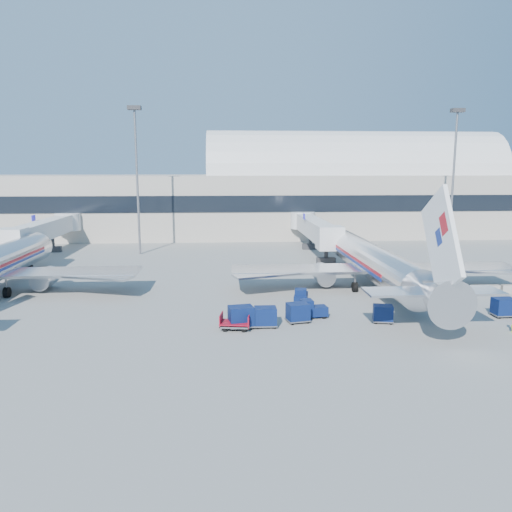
{
  "coord_description": "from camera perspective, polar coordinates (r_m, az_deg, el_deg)",
  "views": [
    {
      "loc": [
        -6.77,
        -48.53,
        13.18
      ],
      "look_at": [
        -3.23,
        6.0,
        3.67
      ],
      "focal_mm": 35.0,
      "sensor_mm": 36.0,
      "label": 1
    }
  ],
  "objects": [
    {
      "name": "barrier_near",
      "position": [
        57.7,
        21.86,
        -3.59
      ],
      "size": [
        3.0,
        0.55,
        0.9
      ],
      "primitive_type": "cube",
      "color": "#9E9E96",
      "rests_on": "ground"
    },
    {
      "name": "mast_east",
      "position": [
        86.73,
        21.74,
        10.25
      ],
      "size": [
        2.0,
        1.2,
        22.6
      ],
      "color": "slate",
      "rests_on": "ground"
    },
    {
      "name": "cart_train_b",
      "position": [
        42.44,
        1.09,
        -6.93
      ],
      "size": [
        1.94,
        1.48,
        1.71
      ],
      "rotation": [
        0.0,
        0.0,
        0.0
      ],
      "color": "#091744",
      "rests_on": "ground"
    },
    {
      "name": "ground",
      "position": [
        50.74,
        4.1,
        -5.2
      ],
      "size": [
        260.0,
        260.0,
        0.0
      ],
      "primitive_type": "plane",
      "color": "gray",
      "rests_on": "ground"
    },
    {
      "name": "terminal",
      "position": [
        104.87,
        -7.49,
        6.7
      ],
      "size": [
        170.0,
        28.15,
        21.0
      ],
      "color": "#B2AA9E",
      "rests_on": "ground"
    },
    {
      "name": "barrier_mid",
      "position": [
        59.19,
        24.75,
        -3.47
      ],
      "size": [
        3.0,
        0.55,
        0.9
      ],
      "primitive_type": "cube",
      "color": "#9E9E96",
      "rests_on": "ground"
    },
    {
      "name": "tug_right",
      "position": [
        51.23,
        20.84,
        -4.87
      ],
      "size": [
        2.67,
        1.93,
        1.57
      ],
      "rotation": [
        0.0,
        0.0,
        -0.33
      ],
      "color": "#091744",
      "rests_on": "ground"
    },
    {
      "name": "tug_lead",
      "position": [
        45.33,
        6.36,
        -6.08
      ],
      "size": [
        2.71,
        1.59,
        1.67
      ],
      "rotation": [
        0.0,
        0.0,
        0.13
      ],
      "color": "#091744",
      "rests_on": "ground"
    },
    {
      "name": "cart_train_a",
      "position": [
        43.83,
        4.82,
        -6.43
      ],
      "size": [
        2.2,
        1.85,
        1.7
      ],
      "rotation": [
        0.0,
        0.0,
        0.22
      ],
      "color": "#091744",
      "rests_on": "ground"
    },
    {
      "name": "cart_train_c",
      "position": [
        42.13,
        -1.72,
        -6.94
      ],
      "size": [
        2.39,
        1.99,
        1.87
      ],
      "rotation": [
        0.0,
        0.0,
        0.19
      ],
      "color": "#091744",
      "rests_on": "ground"
    },
    {
      "name": "cart_solo_far",
      "position": [
        50.55,
        26.47,
        -5.23
      ],
      "size": [
        1.96,
        1.52,
        1.71
      ],
      "rotation": [
        0.0,
        0.0,
        0.02
      ],
      "color": "#091744",
      "rests_on": "ground"
    },
    {
      "name": "jetbridge_mid",
      "position": [
        84.52,
        -22.8,
        2.82
      ],
      "size": [
        4.4,
        27.5,
        6.25
      ],
      "color": "silver",
      "rests_on": "ground"
    },
    {
      "name": "cart_solo_near",
      "position": [
        45.01,
        14.31,
        -6.38
      ],
      "size": [
        1.98,
        1.66,
        1.53
      ],
      "rotation": [
        0.0,
        0.0,
        -0.21
      ],
      "color": "#091744",
      "rests_on": "ground"
    },
    {
      "name": "cart_open_red",
      "position": [
        41.91,
        -2.34,
        -7.78
      ],
      "size": [
        2.71,
        2.1,
        0.66
      ],
      "rotation": [
        0.0,
        0.0,
        -0.16
      ],
      "color": "slate",
      "rests_on": "ground"
    },
    {
      "name": "tug_left",
      "position": [
        49.6,
        5.14,
        -4.66
      ],
      "size": [
        1.8,
        2.78,
        1.67
      ],
      "rotation": [
        0.0,
        0.0,
        1.36
      ],
      "color": "#091744",
      "rests_on": "ground"
    },
    {
      "name": "mast_west",
      "position": [
        79.66,
        -13.52,
        10.77
      ],
      "size": [
        2.0,
        1.2,
        22.6
      ],
      "color": "slate",
      "rests_on": "ground"
    },
    {
      "name": "airliner_main",
      "position": [
        56.56,
        13.6,
        -0.85
      ],
      "size": [
        32.0,
        37.26,
        12.07
      ],
      "color": "silver",
      "rests_on": "ground"
    },
    {
      "name": "jetbridge_near",
      "position": [
        81.16,
        6.52,
        3.27
      ],
      "size": [
        4.4,
        27.5,
        6.25
      ],
      "color": "silver",
      "rests_on": "ground"
    }
  ]
}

